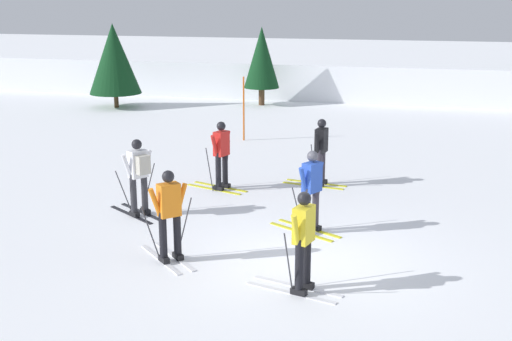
% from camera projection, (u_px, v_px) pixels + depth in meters
% --- Properties ---
extents(ground_plane, '(120.00, 120.00, 0.00)m').
position_uv_depth(ground_plane, '(306.00, 261.00, 11.98)').
color(ground_plane, white).
extents(far_snow_ridge, '(80.00, 8.06, 1.63)m').
position_uv_depth(far_snow_ridge, '(381.00, 75.00, 32.36)').
color(far_snow_ridge, white).
rests_on(far_snow_ridge, ground).
extents(skier_white, '(1.53, 1.20, 1.71)m').
position_uv_depth(skier_white, '(139.00, 174.00, 14.17)').
color(skier_white, black).
rests_on(skier_white, ground).
extents(skier_yellow, '(1.64, 0.97, 1.71)m').
position_uv_depth(skier_yellow, '(303.00, 239.00, 10.50)').
color(skier_yellow, silver).
rests_on(skier_yellow, ground).
extents(skier_orange, '(1.41, 1.38, 1.71)m').
position_uv_depth(skier_orange, '(169.00, 213.00, 11.74)').
color(skier_orange, silver).
rests_on(skier_orange, ground).
extents(skier_red, '(1.63, 0.95, 1.71)m').
position_uv_depth(skier_red, '(221.00, 153.00, 16.13)').
color(skier_red, gold).
rests_on(skier_red, ground).
extents(skier_blue, '(1.58, 1.10, 1.71)m').
position_uv_depth(skier_blue, '(311.00, 189.00, 13.18)').
color(skier_blue, gold).
rests_on(skier_blue, ground).
extents(skier_black, '(1.64, 0.99, 1.71)m').
position_uv_depth(skier_black, '(321.00, 150.00, 16.46)').
color(skier_black, gold).
rests_on(skier_black, ground).
extents(trail_marker_pole, '(0.05, 0.05, 2.10)m').
position_uv_depth(trail_marker_pole, '(244.00, 109.00, 21.55)').
color(trail_marker_pole, '#C65614').
rests_on(trail_marker_pole, ground).
extents(conifer_far_right, '(1.53, 1.53, 3.36)m').
position_uv_depth(conifer_far_right, '(262.00, 58.00, 28.18)').
color(conifer_far_right, '#513823').
rests_on(conifer_far_right, ground).
extents(conifer_far_centre, '(2.19, 2.19, 3.53)m').
position_uv_depth(conifer_far_centre, '(114.00, 59.00, 27.56)').
color(conifer_far_centre, '#513823').
rests_on(conifer_far_centre, ground).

